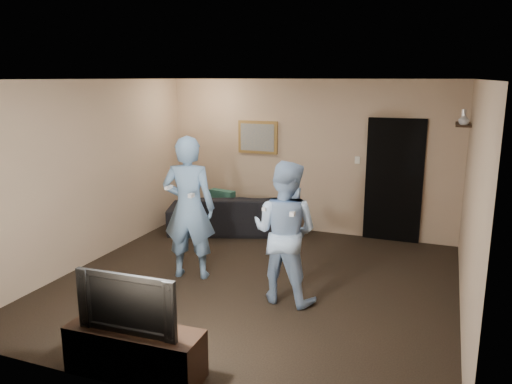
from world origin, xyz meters
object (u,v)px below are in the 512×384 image
at_px(wii_player_left, 189,208).
at_px(wii_player_right, 285,232).
at_px(television, 132,300).
at_px(sofa, 235,213).
at_px(tv_console, 135,352).

relative_size(wii_player_left, wii_player_right, 1.12).
bearing_deg(wii_player_left, television, -73.53).
height_order(sofa, tv_console, sofa).
relative_size(sofa, wii_player_left, 1.18).
relative_size(sofa, television, 2.36).
bearing_deg(wii_player_left, tv_console, -73.53).
bearing_deg(television, wii_player_right, 68.04).
height_order(sofa, wii_player_right, wii_player_right).
distance_m(sofa, television, 4.43).
height_order(television, wii_player_left, wii_player_left).
distance_m(television, wii_player_right, 2.14).
bearing_deg(wii_player_right, wii_player_left, 170.30).
bearing_deg(tv_console, television, -1.88).
xyz_separation_m(wii_player_left, wii_player_right, (1.40, -0.24, -0.10)).
bearing_deg(wii_player_right, television, -110.08).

